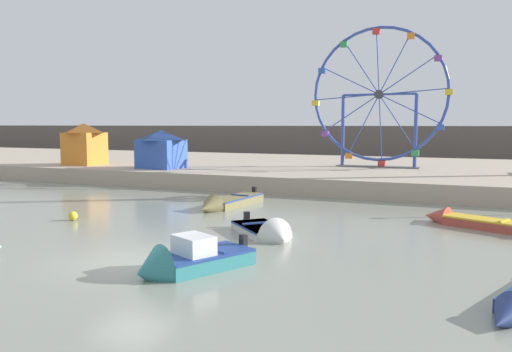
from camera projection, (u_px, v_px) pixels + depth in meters
name	position (u px, v px, depth m)	size (l,w,h in m)	color
ground_plane	(131.00, 260.00, 17.17)	(240.00, 240.00, 0.00)	gray
quay_promenade	(335.00, 171.00, 43.95)	(110.00, 24.70, 1.15)	tan
distant_town_skyline	(380.00, 142.00, 67.15)	(140.00, 3.00, 4.40)	#564C47
motorboat_faded_red	(472.00, 221.00, 22.82)	(5.17, 3.12, 1.09)	#B24238
motorboat_olive_wood	(226.00, 203.00, 28.08)	(1.91, 5.85, 1.30)	olive
motorboat_pale_grey	(269.00, 233.00, 20.58)	(3.75, 3.73, 1.51)	silver
motorboat_teal_painted	(185.00, 261.00, 15.79)	(3.15, 4.22, 1.62)	teal
ferris_wheel_blue_frame	(379.00, 97.00, 40.33)	(11.02, 1.20, 11.20)	#334CA8
carnival_booth_orange_canopy	(84.00, 143.00, 43.23)	(3.62, 2.98, 3.54)	orange
carnival_booth_blue_tent	(161.00, 148.00, 39.84)	(3.65, 3.25, 3.03)	#3356B7
mooring_buoy_orange	(73.00, 216.00, 24.30)	(0.44, 0.44, 0.44)	yellow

